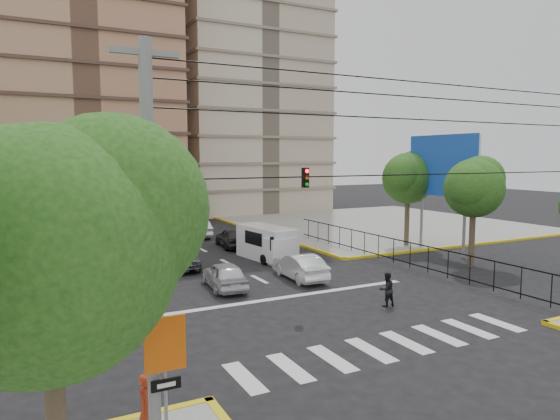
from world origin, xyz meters
TOP-DOWN VIEW (x-y plane):
  - ground at (0.00, 0.00)m, footprint 160.00×160.00m
  - sidewalk_ne at (20.00, 20.00)m, footprint 26.00×26.00m
  - crosswalk_stripes at (0.00, -6.00)m, footprint 12.00×2.40m
  - stop_line at (0.00, 1.20)m, footprint 13.00×0.40m
  - tower_beige at (14.00, 40.00)m, footprint 17.00×16.00m
  - park_fence at (9.00, 4.50)m, footprint 0.10×22.50m
  - billboard at (14.45, 6.00)m, footprint 0.36×6.20m
  - tree_sw_near at (-10.90, -9.99)m, footprint 5.63×4.60m
  - tree_park_a at (13.08, 2.01)m, footprint 4.41×3.60m
  - tree_park_c at (14.09, 9.01)m, footprint 4.65×3.80m
  - tree_tudor at (-11.90, 16.01)m, footprint 5.39×4.40m
  - traffic_light_nw at (-7.80, 7.80)m, footprint 0.28×0.22m
  - traffic_light_hanging at (0.00, -2.04)m, footprint 18.00×9.12m
  - utility_pole_sw at (-9.00, -9.00)m, footprint 1.40×0.28m
  - district_sign at (-8.80, -9.24)m, footprint 0.90×0.12m
  - van_right_lane at (2.73, 9.51)m, footprint 2.49×5.02m
  - van_left_lane at (-2.69, 19.66)m, footprint 2.21×5.28m
  - car_silver_front_left at (-2.40, 4.06)m, footprint 2.03×4.25m
  - car_white_front_right at (2.01, 4.01)m, footprint 1.72×4.39m
  - car_grey_mid_left at (-3.22, 9.66)m, footprint 2.52×4.63m
  - car_silver_rear_left at (-2.48, 14.63)m, footprint 2.25×4.67m
  - car_darkgrey_mid_right at (2.29, 14.80)m, footprint 2.22×4.51m
  - car_white_rear_right at (1.48, 20.58)m, footprint 1.86×4.53m
  - pedestrian_sw_corner at (-9.03, -8.32)m, footprint 0.68×0.68m
  - pedestrian_crosswalk at (3.03, -2.16)m, footprint 0.79×0.63m

SIDE VIEW (x-z plane):
  - ground at x=0.00m, z-range 0.00..0.00m
  - park_fence at x=9.00m, z-range -0.83..0.83m
  - crosswalk_stripes at x=0.00m, z-range 0.00..0.01m
  - stop_line at x=0.00m, z-range 0.00..0.01m
  - sidewalk_ne at x=20.00m, z-range 0.00..0.15m
  - car_grey_mid_left at x=-3.22m, z-range 0.00..1.23m
  - car_silver_rear_left at x=-2.48m, z-range 0.00..1.31m
  - car_silver_front_left at x=-2.40m, z-range 0.00..1.40m
  - car_white_front_right at x=2.01m, z-range 0.00..1.42m
  - car_white_rear_right at x=1.48m, z-range 0.00..1.46m
  - car_darkgrey_mid_right at x=2.29m, z-range 0.00..1.48m
  - pedestrian_crosswalk at x=3.03m, z-range 0.00..1.55m
  - pedestrian_sw_corner at x=-9.03m, z-range 0.15..1.74m
  - van_right_lane at x=2.73m, z-range -0.03..2.14m
  - van_left_lane at x=-2.69m, z-range -0.03..2.32m
  - district_sign at x=-8.80m, z-range 0.85..4.05m
  - traffic_light_nw at x=-7.80m, z-range 0.91..5.31m
  - utility_pole_sw at x=-9.00m, z-range 0.27..9.27m
  - tree_park_a at x=13.08m, z-range 1.60..8.42m
  - tree_tudor at x=-11.90m, z-range 1.50..8.93m
  - tree_sw_near at x=-10.90m, z-range 1.48..9.06m
  - tree_park_c at x=14.09m, z-range 1.71..8.96m
  - traffic_light_hanging at x=0.00m, z-range 5.44..6.36m
  - billboard at x=14.45m, z-range 1.95..10.05m
  - tower_beige at x=14.00m, z-range 0.00..48.00m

